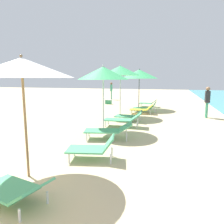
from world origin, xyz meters
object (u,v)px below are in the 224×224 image
object	(u,v)px
lounger_fourth_shoreside	(142,109)
lounger_fourth_inland	(129,115)
umbrella_fourth	(120,71)
lounger_second_shoreside	(93,148)
lounger_third_inland	(109,130)
person_walking_near	(111,89)
cooler_box	(108,102)
umbrella_farthest	(139,74)
lounger_second_inland	(15,189)
lounger_third_shoreside	(123,119)
lounger_farthest_shoreside	(148,103)
umbrella_second	(22,68)
umbrella_third	(103,73)
person_walking_mid	(207,99)
lounger_farthest_inland	(146,107)

from	to	relation	value
lounger_fourth_shoreside	lounger_fourth_inland	size ratio (longest dim) A/B	1.05
umbrella_fourth	lounger_fourth_shoreside	bearing A→B (deg)	48.04
lounger_second_shoreside	lounger_third_inland	size ratio (longest dim) A/B	0.76
person_walking_near	cooler_box	xyz separation A→B (m)	(0.74, -3.46, -0.83)
lounger_third_inland	umbrella_farthest	size ratio (longest dim) A/B	0.64
lounger_second_inland	umbrella_farthest	world-z (taller)	umbrella_farthest
lounger_third_inland	umbrella_fourth	distance (m)	4.88
lounger_third_shoreside	cooler_box	distance (m)	8.14
cooler_box	lounger_farthest_shoreside	bearing A→B (deg)	-13.83
person_walking_near	lounger_second_inland	bearing A→B (deg)	-93.90
umbrella_second	umbrella_farthest	world-z (taller)	umbrella_farthest
lounger_second_shoreside	lounger_third_shoreside	xyz separation A→B (m)	(-0.06, 3.84, 0.02)
umbrella_fourth	lounger_farthest_shoreside	world-z (taller)	umbrella_fourth
umbrella_third	umbrella_farthest	world-z (taller)	umbrella_farthest
lounger_fourth_inland	lounger_farthest_shoreside	size ratio (longest dim) A/B	0.99
umbrella_farthest	cooler_box	size ratio (longest dim) A/B	5.60
lounger_fourth_shoreside	person_walking_mid	world-z (taller)	person_walking_mid
lounger_second_shoreside	cooler_box	xyz separation A→B (m)	(-2.98, 11.43, -0.13)
lounger_fourth_inland	cooler_box	xyz separation A→B (m)	(-2.94, 6.40, -0.10)
umbrella_third	cooler_box	xyz separation A→B (m)	(-2.37, 8.62, -2.05)
umbrella_fourth	lounger_fourth_inland	world-z (taller)	umbrella_fourth
lounger_third_inland	cooler_box	xyz separation A→B (m)	(-2.86, 9.56, -0.14)
lounger_third_shoreside	umbrella_farthest	distance (m)	5.84
umbrella_third	lounger_farthest_inland	xyz separation A→B (m)	(1.00, 5.23, -1.94)
lounger_second_inland	lounger_farthest_inland	size ratio (longest dim) A/B	0.97
lounger_second_shoreside	lounger_fourth_shoreside	xyz separation A→B (m)	(0.24, 7.35, -0.03)
lounger_second_shoreside	lounger_farthest_shoreside	bearing A→B (deg)	-103.72
lounger_second_inland	lounger_fourth_shoreside	distance (m)	9.53
lounger_second_shoreside	lounger_farthest_inland	world-z (taller)	lounger_farthest_inland
umbrella_second	umbrella_farthest	size ratio (longest dim) A/B	0.94
lounger_third_inland	person_walking_near	bearing A→B (deg)	-88.21
lounger_second_shoreside	lounger_farthest_inland	xyz separation A→B (m)	(0.38, 8.03, -0.01)
umbrella_fourth	cooler_box	xyz separation A→B (m)	(-2.21, 5.21, -2.26)
lounger_third_inland	person_walking_mid	bearing A→B (deg)	-139.78
lounger_fourth_inland	umbrella_fourth	bearing A→B (deg)	-56.10
lounger_second_shoreside	lounger_third_inland	distance (m)	1.88
person_walking_near	person_walking_mid	distance (m)	10.75
lounger_fourth_inland	umbrella_farthest	xyz separation A→B (m)	(-0.18, 4.30, 2.03)
umbrella_second	lounger_fourth_shoreside	world-z (taller)	umbrella_second
umbrella_farthest	lounger_fourth_inland	bearing A→B (deg)	-87.56
umbrella_second	lounger_farthest_inland	size ratio (longest dim) A/B	1.79
lounger_fourth_inland	person_walking_near	world-z (taller)	person_walking_near
umbrella_third	umbrella_farthest	size ratio (longest dim) A/B	0.95
umbrella_third	lounger_fourth_inland	xyz separation A→B (m)	(0.57, 2.22, -1.95)
lounger_fourth_shoreside	lounger_second_inland	bearing A→B (deg)	80.13
lounger_fourth_shoreside	lounger_fourth_inland	world-z (taller)	lounger_fourth_inland
person_walking_near	lounger_third_inland	bearing A→B (deg)	-89.05
lounger_second_shoreside	lounger_fourth_inland	xyz separation A→B (m)	(-0.05, 5.03, -0.03)
lounger_farthest_inland	person_walking_near	distance (m)	8.02
lounger_fourth_shoreside	cooler_box	xyz separation A→B (m)	(-3.23, 4.08, -0.10)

